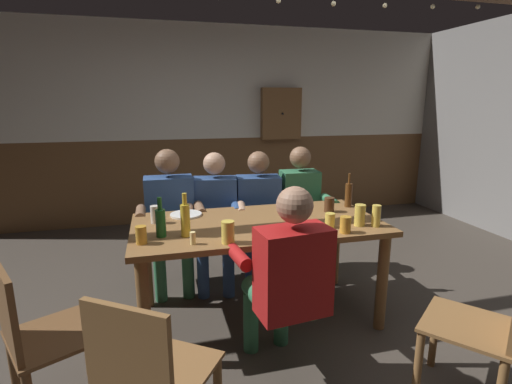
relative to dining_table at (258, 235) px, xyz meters
name	(u,v)px	position (x,y,z in m)	size (l,w,h in m)	color
ground_plane	(261,323)	(0.00, -0.10, -0.66)	(8.12, 8.12, 0.00)	#423A33
back_wall_upper	(206,82)	(0.00, 2.72, 1.21)	(6.77, 0.12, 1.48)	silver
back_wall_wainscot	(209,179)	(0.00, 2.72, -0.09)	(6.77, 0.12, 1.13)	brown
dining_table	(258,235)	(0.00, 0.00, 0.00)	(1.81, 0.92, 0.77)	brown
person_0	(170,213)	(-0.61, 0.70, 0.02)	(0.56, 0.51, 1.23)	#2D4C84
person_1	(215,214)	(-0.22, 0.68, -0.01)	(0.57, 0.58, 1.19)	#2D4C84
person_2	(259,209)	(0.20, 0.69, 0.00)	(0.57, 0.57, 1.19)	#2D4C84
person_3	(301,206)	(0.61, 0.69, 0.01)	(0.50, 0.53, 1.22)	#33724C
person_4	(287,275)	(-0.01, -0.68, 0.00)	(0.57, 0.57, 1.19)	#AD1919
chair_empty_near_right	(149,379)	(-0.78, -1.13, -0.19)	(0.61, 0.61, 0.88)	brown
chair_empty_near_left	(40,336)	(-1.32, -0.67, -0.19)	(0.59, 0.59, 0.88)	brown
chair_empty_far_end	(486,326)	(0.94, -1.17, -0.19)	(0.62, 0.62, 0.88)	brown
table_candle	(193,238)	(-0.51, -0.34, 0.14)	(0.04, 0.04, 0.08)	#F9E08C
condiment_caddy	(291,207)	(0.34, 0.24, 0.13)	(0.14, 0.10, 0.05)	#B2B7BC
plate_0	(186,214)	(-0.50, 0.30, 0.11)	(0.24, 0.24, 0.01)	white
bottle_0	(161,222)	(-0.69, -0.14, 0.21)	(0.07, 0.07, 0.27)	#195923
bottle_1	(185,219)	(-0.54, -0.17, 0.22)	(0.06, 0.06, 0.29)	gold
bottle_2	(349,194)	(0.84, 0.22, 0.21)	(0.06, 0.06, 0.28)	#593314
pint_glass_0	(228,232)	(-0.29, -0.37, 0.18)	(0.08, 0.08, 0.14)	#E5C64C
pint_glass_1	(155,214)	(-0.73, 0.17, 0.17)	(0.06, 0.06, 0.13)	white
pint_glass_2	(376,216)	(0.78, -0.31, 0.18)	(0.06, 0.06, 0.15)	#E5C64C
pint_glass_3	(329,205)	(0.62, 0.12, 0.16)	(0.08, 0.08, 0.12)	#4C2D19
pint_glass_4	(360,215)	(0.68, -0.26, 0.18)	(0.08, 0.08, 0.15)	#E5C64C
pint_glass_5	(330,220)	(0.46, -0.25, 0.16)	(0.07, 0.07, 0.10)	#E5C64C
pint_glass_6	(345,225)	(0.51, -0.38, 0.16)	(0.07, 0.07, 0.11)	gold
pint_glass_7	(141,235)	(-0.82, -0.25, 0.16)	(0.07, 0.07, 0.11)	gold
wall_dart_cabinet	(281,114)	(1.02, 2.59, 0.80)	(0.56, 0.15, 0.70)	brown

